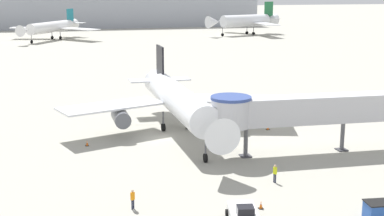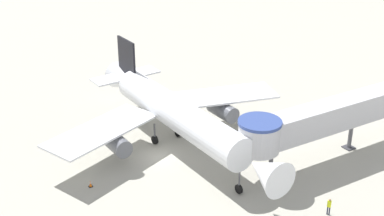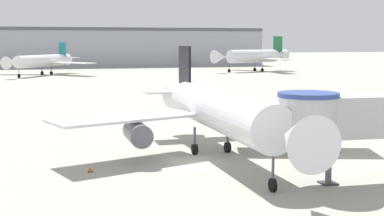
{
  "view_description": "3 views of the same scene",
  "coord_description": "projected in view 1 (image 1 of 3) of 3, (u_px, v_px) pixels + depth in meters",
  "views": [
    {
      "loc": [
        -10.21,
        -58.37,
        17.07
      ],
      "look_at": [
        2.62,
        -5.36,
        4.56
      ],
      "focal_mm": 50.0,
      "sensor_mm": 36.0,
      "label": 1
    },
    {
      "loc": [
        -23.17,
        -42.34,
        28.03
      ],
      "look_at": [
        3.12,
        -1.44,
        5.4
      ],
      "focal_mm": 50.0,
      "sensor_mm": 36.0,
      "label": 2
    },
    {
      "loc": [
        -10.78,
        -41.16,
        9.73
      ],
      "look_at": [
        -0.11,
        -0.63,
        4.51
      ],
      "focal_mm": 50.0,
      "sensor_mm": 36.0,
      "label": 3
    }
  ],
  "objects": [
    {
      "name": "jet_bridge",
      "position": [
        304.0,
        109.0,
        54.85
      ],
      "size": [
        22.58,
        4.09,
        6.35
      ],
      "rotation": [
        0.0,
        0.0,
        -0.03
      ],
      "color": "#B7B7BC",
      "rests_on": "ground_plane"
    },
    {
      "name": "traffic_cone_starboard_wing",
      "position": [
        268.0,
        127.0,
        64.8
      ],
      "size": [
        0.45,
        0.45,
        0.74
      ],
      "color": "black",
      "rests_on": "ground_plane"
    },
    {
      "name": "terminal_building",
      "position": [
        109.0,
        9.0,
        227.75
      ],
      "size": [
        124.95,
        26.54,
        15.04
      ],
      "color": "#999EA8",
      "rests_on": "ground_plane"
    },
    {
      "name": "ground_plane",
      "position": [
        159.0,
        138.0,
        61.45
      ],
      "size": [
        800.0,
        800.0,
        0.0
      ],
      "primitive_type": "plane",
      "color": "#9E9B8E"
    },
    {
      "name": "pushback_tug_white",
      "position": [
        244.0,
        214.0,
        39.17
      ],
      "size": [
        2.82,
        4.04,
        1.64
      ],
      "rotation": [
        0.0,
        0.0,
        -0.18
      ],
      "color": "silver",
      "rests_on": "ground_plane"
    },
    {
      "name": "ground_crew_wing_walker",
      "position": [
        133.0,
        198.0,
        41.59
      ],
      "size": [
        0.36,
        0.33,
        1.62
      ],
      "rotation": [
        0.0,
        0.0,
        3.77
      ],
      "color": "#1E2338",
      "rests_on": "ground_plane"
    },
    {
      "name": "service_container_blue",
      "position": [
        379.0,
        211.0,
        39.67
      ],
      "size": [
        2.2,
        1.75,
        1.44
      ],
      "rotation": [
        0.0,
        0.0,
        -0.1
      ],
      "color": "#234C9E",
      "rests_on": "ground_plane"
    },
    {
      "name": "ground_crew_marshaller",
      "position": [
        275.0,
        172.0,
        47.24
      ],
      "size": [
        0.32,
        0.37,
        1.66
      ],
      "rotation": [
        0.0,
        0.0,
        5.22
      ],
      "color": "#1E2338",
      "rests_on": "ground_plane"
    },
    {
      "name": "traffic_cone_port_wing",
      "position": [
        87.0,
        143.0,
        58.26
      ],
      "size": [
        0.39,
        0.39,
        0.64
      ],
      "color": "black",
      "rests_on": "ground_plane"
    },
    {
      "name": "main_airplane",
      "position": [
        179.0,
        101.0,
        62.09
      ],
      "size": [
        28.3,
        29.28,
        9.29
      ],
      "rotation": [
        0.0,
        0.0,
        0.03
      ],
      "color": "silver",
      "rests_on": "ground_plane"
    },
    {
      "name": "traffic_cone_apron_front",
      "position": [
        261.0,
        205.0,
        41.82
      ],
      "size": [
        0.39,
        0.39,
        0.64
      ],
      "color": "black",
      "rests_on": "ground_plane"
    },
    {
      "name": "background_jet_teal_tail",
      "position": [
        52.0,
        27.0,
        170.7
      ],
      "size": [
        28.62,
        29.31,
        9.49
      ],
      "rotation": [
        0.0,
        0.0,
        -0.55
      ],
      "color": "white",
      "rests_on": "ground_plane"
    },
    {
      "name": "background_jet_green_tail",
      "position": [
        246.0,
        21.0,
        188.37
      ],
      "size": [
        29.59,
        29.48,
        11.48
      ],
      "rotation": [
        0.0,
        0.0,
        -1.24
      ],
      "color": "silver",
      "rests_on": "ground_plane"
    }
  ]
}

